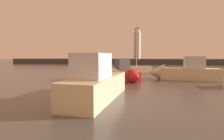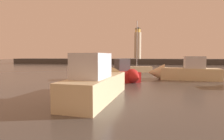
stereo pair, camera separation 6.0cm
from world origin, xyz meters
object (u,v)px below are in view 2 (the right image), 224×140
at_px(motorboat_0, 181,72).
at_px(motorboat_5, 126,74).
at_px(motorboat_4, 101,82).
at_px(sailboat_moored, 133,69).
at_px(lighthouse, 138,44).

distance_m(motorboat_0, motorboat_5, 6.84).
bearing_deg(motorboat_4, motorboat_5, 82.01).
height_order(motorboat_5, sailboat_moored, sailboat_moored).
xyz_separation_m(motorboat_5, sailboat_moored, (0.33, 10.62, -0.23)).
distance_m(motorboat_5, sailboat_moored, 10.62).
bearing_deg(motorboat_5, lighthouse, 89.24).
bearing_deg(motorboat_0, motorboat_5, -161.56).
bearing_deg(motorboat_5, motorboat_0, 18.44).
bearing_deg(motorboat_4, motorboat_0, 54.01).
bearing_deg(motorboat_5, motorboat_4, -97.99).
distance_m(lighthouse, sailboat_moored, 32.95).
xyz_separation_m(lighthouse, sailboat_moored, (-0.24, -32.30, -6.50)).
bearing_deg(sailboat_moored, motorboat_4, -94.53).
xyz_separation_m(lighthouse, motorboat_5, (-0.57, -42.91, -6.27)).
xyz_separation_m(motorboat_0, motorboat_5, (-6.48, -2.16, -0.14)).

